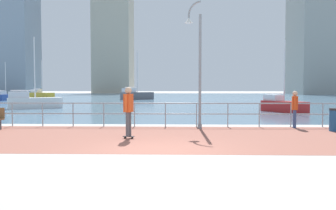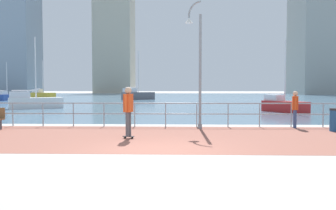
% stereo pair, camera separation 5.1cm
% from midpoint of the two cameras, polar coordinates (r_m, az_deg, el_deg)
% --- Properties ---
extents(ground, '(220.00, 220.00, 0.00)m').
position_cam_midpoint_polar(ground, '(49.84, 1.24, 0.83)').
color(ground, '#ADAAA5').
extents(brick_paving, '(28.00, 6.63, 0.01)m').
position_cam_midpoint_polar(brick_paving, '(12.65, -0.88, -5.17)').
color(brick_paving, '#935647').
rests_on(brick_paving, ground).
extents(harbor_water, '(180.00, 88.00, 0.00)m').
position_cam_midpoint_polar(harbor_water, '(60.85, 1.37, 1.20)').
color(harbor_water, slate).
rests_on(harbor_water, ground).
extents(waterfront_railing, '(25.25, 0.06, 1.09)m').
position_cam_midpoint_polar(waterfront_railing, '(15.87, -0.29, -0.82)').
color(waterfront_railing, '#8C99A3').
rests_on(waterfront_railing, ground).
extents(lamppost, '(0.75, 0.53, 5.48)m').
position_cam_midpoint_polar(lamppost, '(15.37, 4.78, 7.55)').
color(lamppost, gray).
rests_on(lamppost, ground).
extents(skateboarder, '(0.41, 0.55, 1.78)m').
position_cam_midpoint_polar(skateboarder, '(12.20, -6.31, -0.44)').
color(skateboarder, black).
rests_on(skateboarder, ground).
extents(bystander, '(0.31, 0.56, 1.61)m').
position_cam_midpoint_polar(bystander, '(16.29, 19.93, -0.21)').
color(bystander, '#384C7A').
rests_on(bystander, ground).
extents(trash_bin, '(0.46, 0.46, 0.93)m').
position_cam_midpoint_polar(trash_bin, '(15.73, 25.51, -2.16)').
color(trash_bin, navy).
rests_on(trash_bin, ground).
extents(sailboat_navy, '(4.34, 3.25, 5.97)m').
position_cam_midpoint_polar(sailboat_navy, '(31.60, -20.76, 0.50)').
color(sailboat_navy, white).
rests_on(sailboat_navy, ground).
extents(sailboat_blue, '(1.44, 3.82, 5.25)m').
position_cam_midpoint_polar(sailboat_blue, '(53.33, -24.60, 1.24)').
color(sailboat_blue, '#284799').
rests_on(sailboat_blue, ground).
extents(sailboat_ivory, '(2.70, 3.78, 5.15)m').
position_cam_midpoint_polar(sailboat_ivory, '(26.66, 18.18, -0.03)').
color(sailboat_ivory, '#B21E1E').
rests_on(sailboat_ivory, ground).
extents(sailboat_white, '(4.45, 3.22, 6.09)m').
position_cam_midpoint_polar(sailboat_white, '(59.62, -19.60, 1.56)').
color(sailboat_white, gold).
rests_on(sailboat_white, ground).
extents(sailboat_yellow, '(4.67, 4.53, 6.98)m').
position_cam_midpoint_polar(sailboat_yellow, '(51.36, -4.94, 1.63)').
color(sailboat_yellow, '#595960').
rests_on(sailboat_yellow, ground).
extents(tower_concrete, '(12.15, 14.94, 45.28)m').
position_cam_midpoint_polar(tower_concrete, '(100.04, 23.37, 14.19)').
color(tower_concrete, '#939993').
rests_on(tower_concrete, ground).
extents(tower_beige, '(11.46, 12.92, 34.64)m').
position_cam_midpoint_polar(tower_beige, '(115.14, -8.58, 10.18)').
color(tower_beige, '#B2AD99').
rests_on(tower_beige, ground).
extents(tower_brick, '(10.05, 11.25, 29.45)m').
position_cam_midpoint_polar(tower_brick, '(107.89, -23.16, 9.09)').
color(tower_brick, '#8493A3').
rests_on(tower_brick, ground).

